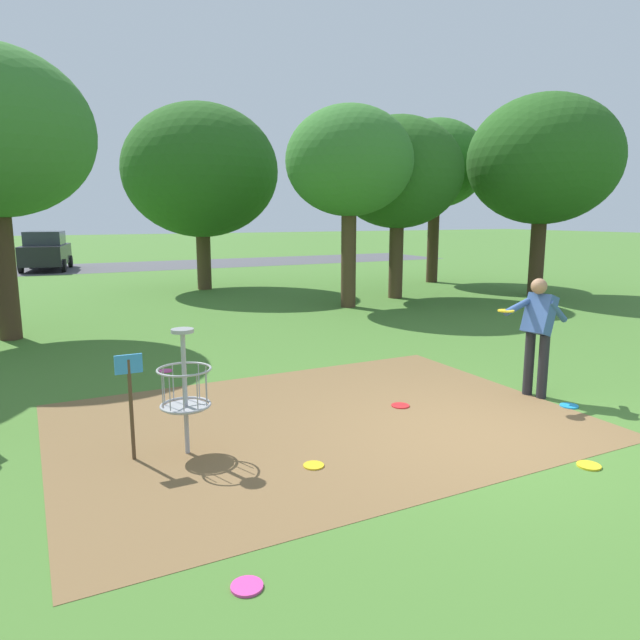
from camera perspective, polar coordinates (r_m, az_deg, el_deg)
ground_plane at (r=7.21m, az=15.95°, el=-10.94°), size 160.00×160.00×0.00m
dirt_tee_pad at (r=7.39m, az=0.13°, el=-9.97°), size 6.40×4.62×0.01m
disc_golf_basket at (r=6.38m, az=-13.80°, el=-6.50°), size 0.98×0.58×1.39m
player_foreground_watching at (r=8.68m, az=20.77°, el=-0.86°), size 1.16×0.43×1.71m
frisbee_near_basket at (r=4.46m, az=-7.26°, el=-24.73°), size 0.23×0.23×0.02m
frisbee_by_tee at (r=9.98m, az=-15.06°, el=-4.89°), size 0.22×0.22×0.02m
frisbee_mid_grass at (r=6.15m, az=-0.64°, el=-14.23°), size 0.22×0.22×0.02m
frisbee_far_left at (r=6.76m, az=25.10°, el=-12.94°), size 0.24×0.24×0.02m
frisbee_far_right at (r=8.00m, az=7.97°, el=-8.42°), size 0.25×0.25×0.02m
frisbee_scattered_a at (r=8.62m, az=23.47°, el=-7.81°), size 0.24×0.24×0.02m
tree_mid_left at (r=20.71m, az=-11.74°, el=14.24°), size 5.28×5.28×6.32m
tree_mid_center at (r=18.29m, az=7.74°, el=14.22°), size 3.97×3.97×5.55m
tree_mid_right at (r=22.96m, az=11.39°, el=14.87°), size 3.89×3.89×6.16m
tree_far_left at (r=16.31m, az=2.93°, el=15.35°), size 3.51×3.51×5.53m
tree_far_center at (r=19.88m, az=21.27°, el=14.53°), size 4.68×4.68×6.27m
parking_lot_strip at (r=31.15m, az=-18.48°, el=5.06°), size 36.00×6.00×0.01m
parked_car_leftmost at (r=30.46m, az=-25.54°, el=6.21°), size 2.51×4.45×1.84m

